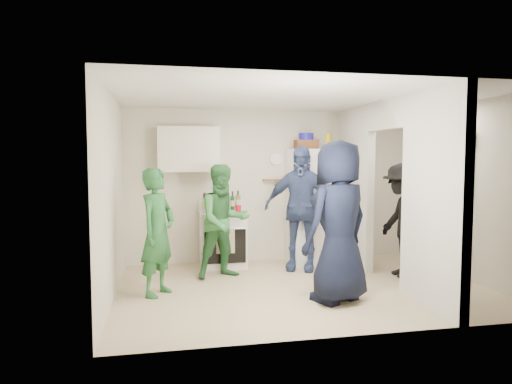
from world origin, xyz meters
TOP-DOWN VIEW (x-y plane):
  - floor at (0.00, 0.00)m, footprint 4.80×4.80m
  - wall_back at (0.00, 1.70)m, footprint 4.80×0.00m
  - wall_front at (0.00, -1.70)m, footprint 4.80×0.00m
  - wall_left at (-2.40, 0.00)m, footprint 0.00×3.40m
  - wall_right at (2.40, 0.00)m, footprint 0.00×3.40m
  - ceiling at (0.00, 0.00)m, footprint 4.80×4.80m
  - partition_pier_back at (1.20, 1.10)m, footprint 0.12×1.20m
  - partition_pier_front at (1.20, -1.10)m, footprint 0.12×1.20m
  - partition_header at (1.20, 0.00)m, footprint 0.12×1.00m
  - stove at (-0.89, 1.37)m, footprint 0.73×0.61m
  - upper_cabinet at (-1.40, 1.52)m, footprint 0.95×0.34m
  - fridge at (0.58, 1.34)m, footprint 0.76×0.74m
  - wicker_basket at (0.48, 1.39)m, footprint 0.35×0.25m
  - blue_bowl at (0.48, 1.39)m, footprint 0.24×0.24m
  - yellow_cup_stack_top at (0.80, 1.24)m, footprint 0.09×0.09m
  - wall_clock at (0.05, 1.68)m, footprint 0.22×0.02m
  - spice_shelf at (0.00, 1.65)m, footprint 0.35×0.08m
  - nook_window at (2.38, 0.20)m, footprint 0.03×0.70m
  - nook_window_frame at (2.36, 0.20)m, footprint 0.04×0.76m
  - nook_valance at (2.34, 0.20)m, footprint 0.04×0.82m
  - yellow_cup_stack_stove at (-1.01, 1.15)m, footprint 0.09×0.09m
  - red_cup at (-0.67, 1.17)m, footprint 0.09×0.09m
  - person_green_left at (-1.87, 0.04)m, footprint 0.64×0.70m
  - person_green_center at (-0.95, 0.72)m, footprint 0.93×0.80m
  - person_denim at (0.25, 0.94)m, footprint 1.20×0.90m
  - person_navy at (0.25, -0.65)m, footprint 1.12×0.97m
  - person_nook at (1.59, 0.26)m, footprint 0.67×1.09m
  - bottle_a at (-1.15, 1.48)m, footprint 0.07×0.07m
  - bottle_b at (-1.06, 1.30)m, footprint 0.06×0.06m
  - bottle_c at (-0.95, 1.53)m, footprint 0.07×0.07m
  - bottle_d at (-0.88, 1.33)m, footprint 0.06×0.06m
  - bottle_e at (-0.80, 1.54)m, footprint 0.07×0.07m
  - bottle_f at (-0.72, 1.40)m, footprint 0.06×0.06m
  - bottle_g at (-0.61, 1.52)m, footprint 0.08×0.08m
  - bottle_h at (-1.19, 1.24)m, footprint 0.07×0.07m

SIDE VIEW (x-z plane):
  - floor at x=0.00m, z-range 0.00..0.00m
  - stove at x=-0.89m, z-range 0.00..0.87m
  - person_green_left at x=-1.87m, z-range 0.00..1.60m
  - person_green_center at x=-0.95m, z-range 0.00..1.62m
  - person_nook at x=1.59m, z-range 0.00..1.65m
  - fridge at x=0.58m, z-range 0.00..1.86m
  - red_cup at x=-0.67m, z-range 0.87..0.99m
  - person_denim at x=0.25m, z-range 0.00..1.90m
  - person_navy at x=0.25m, z-range 0.00..1.93m
  - yellow_cup_stack_stove at x=-1.01m, z-range 0.87..1.12m
  - bottle_d at x=-0.88m, z-range 0.87..1.14m
  - bottle_c at x=-0.95m, z-range 0.87..1.15m
  - bottle_b at x=-1.06m, z-range 0.87..1.16m
  - bottle_a at x=-1.15m, z-range 0.87..1.17m
  - bottle_h at x=-1.19m, z-range 0.87..1.18m
  - bottle_f at x=-0.72m, z-range 0.87..1.19m
  - bottle_g at x=-0.61m, z-range 0.87..1.19m
  - bottle_e at x=-0.80m, z-range 0.87..1.20m
  - wall_back at x=0.00m, z-range -1.15..3.65m
  - wall_front at x=0.00m, z-range -1.15..3.65m
  - wall_left at x=-2.40m, z-range -0.45..2.95m
  - wall_right at x=2.40m, z-range -0.45..2.95m
  - partition_pier_back at x=1.20m, z-range 0.00..2.50m
  - partition_pier_front at x=1.20m, z-range 0.00..2.50m
  - spice_shelf at x=0.00m, z-range 1.34..1.36m
  - nook_window at x=2.38m, z-range 1.25..2.05m
  - nook_window_frame at x=2.36m, z-range 1.22..2.08m
  - wall_clock at x=0.05m, z-range 1.59..1.81m
  - upper_cabinet at x=-1.40m, z-range 1.50..2.20m
  - wicker_basket at x=0.48m, z-range 1.86..2.01m
  - yellow_cup_stack_top at x=0.80m, z-range 1.86..2.11m
  - nook_valance at x=2.34m, z-range 1.91..2.09m
  - blue_bowl at x=0.48m, z-range 2.01..2.12m
  - partition_header at x=1.20m, z-range 2.10..2.50m
  - ceiling at x=0.00m, z-range 2.50..2.50m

